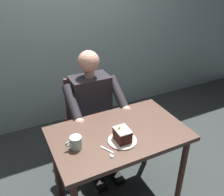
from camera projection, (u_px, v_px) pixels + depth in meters
cafe_rear_panel at (56, 1)px, 2.66m from camera, size 6.40×0.12×3.00m
dining_table at (119, 142)px, 1.90m from camera, size 1.04×0.64×0.73m
chair at (88, 116)px, 2.50m from camera, size 0.42×0.42×0.88m
seated_person at (94, 112)px, 2.29m from camera, size 0.53×0.58×1.20m
dessert_plate at (122, 141)px, 1.75m from camera, size 0.21×0.21×0.01m
cake_slice at (122, 135)px, 1.73m from camera, size 0.10×0.12×0.11m
coffee_cup at (76, 142)px, 1.67m from camera, size 0.12×0.08×0.09m
dessert_spoon at (109, 153)px, 1.64m from camera, size 0.06×0.14×0.01m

